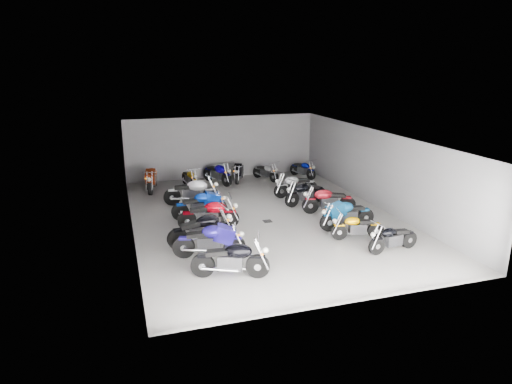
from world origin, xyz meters
TOP-DOWN VIEW (x-y plane):
  - ground at (0.00, 0.00)m, footprint 14.00×14.00m
  - wall_back at (0.00, 7.00)m, footprint 10.00×0.10m
  - wall_left at (-5.00, 0.00)m, footprint 0.10×14.00m
  - wall_right at (5.00, 0.00)m, footprint 0.10×14.00m
  - ceiling at (0.00, 0.00)m, footprint 10.00×14.00m
  - drain_grate at (0.00, -0.50)m, footprint 0.32×0.32m
  - motorcycle_left_a at (-2.50, -4.68)m, footprint 2.17×0.89m
  - motorcycle_left_b at (-2.79, -3.15)m, footprint 2.24×0.75m
  - motorcycle_left_c at (-2.84, -2.07)m, footprint 2.29×0.55m
  - motorcycle_left_d at (-2.29, -0.61)m, footprint 2.25×0.55m
  - motorcycle_left_e at (-2.38, 0.63)m, footprint 2.21×0.42m
  - motorcycle_left_f at (-2.39, 2.49)m, footprint 2.35×0.67m
  - motorcycle_right_a at (2.92, -4.43)m, footprint 1.89×0.44m
  - motorcycle_right_b at (2.35, -3.14)m, footprint 1.85×0.52m
  - motorcycle_right_c at (2.51, -2.10)m, footprint 2.23×0.48m
  - motorcycle_right_d at (2.66, -0.26)m, footprint 2.19×0.62m
  - motorcycle_right_e at (2.24, 1.08)m, footprint 2.09×0.72m
  - motorcycle_right_f at (2.29, 2.36)m, footprint 2.16×0.49m
  - motorcycle_back_a at (-3.83, 5.29)m, footprint 0.68×2.37m
  - motorcycle_back_b at (-2.04, 5.39)m, footprint 0.50×1.88m
  - motorcycle_back_c at (-0.59, 5.60)m, footprint 1.03×2.10m
  - motorcycle_back_d at (0.59, 5.80)m, footprint 0.96×1.92m
  - motorcycle_back_e at (1.96, 5.57)m, footprint 0.86×1.75m
  - motorcycle_back_f at (4.01, 5.52)m, footprint 0.73×1.83m

SIDE VIEW (x-z plane):
  - ground at x=0.00m, z-range 0.00..0.00m
  - drain_grate at x=0.00m, z-range 0.00..0.01m
  - motorcycle_back_e at x=1.96m, z-range 0.04..0.86m
  - motorcycle_right_b at x=2.35m, z-range 0.04..0.86m
  - motorcycle_back_b at x=-2.04m, z-range 0.04..0.87m
  - motorcycle_right_a at x=2.92m, z-range 0.04..0.87m
  - motorcycle_back_f at x=4.01m, z-range 0.04..0.87m
  - motorcycle_back_d at x=0.59m, z-range 0.04..0.94m
  - motorcycle_right_e at x=2.24m, z-range 0.04..0.98m
  - motorcycle_right_f at x=2.29m, z-range 0.04..0.99m
  - motorcycle_right_d at x=2.66m, z-range 0.04..1.01m
  - motorcycle_left_e at x=-2.38m, z-range 0.04..1.02m
  - motorcycle_right_c at x=2.51m, z-range 0.04..1.02m
  - motorcycle_back_c at x=-0.59m, z-range 0.04..1.03m
  - motorcycle_left_d at x=-2.29m, z-range 0.05..1.04m
  - motorcycle_left_a at x=-2.50m, z-range 0.05..1.04m
  - motorcycle_left_b at x=-2.79m, z-range 0.05..1.05m
  - motorcycle_left_c at x=-2.84m, z-range 0.05..1.05m
  - motorcycle_left_f at x=-2.39m, z-range 0.05..1.09m
  - motorcycle_back_a at x=-3.83m, z-range 0.05..1.10m
  - wall_back at x=0.00m, z-range 0.00..3.20m
  - wall_left at x=-5.00m, z-range 0.00..3.20m
  - wall_right at x=5.00m, z-range 0.00..3.20m
  - ceiling at x=0.00m, z-range 3.20..3.24m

